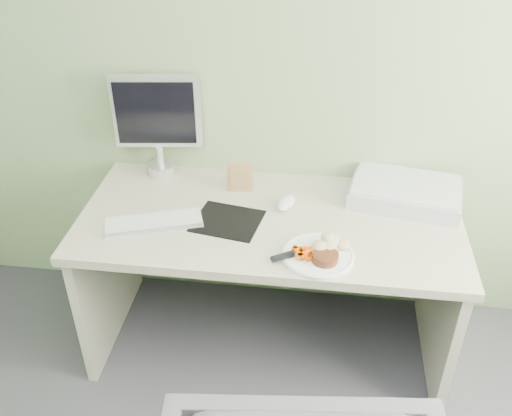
# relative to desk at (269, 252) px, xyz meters

# --- Properties ---
(wall_back) EXTENTS (3.50, 0.00, 3.50)m
(wall_back) POSITION_rel_desk_xyz_m (0.00, 0.38, 0.80)
(wall_back) COLOR gray
(wall_back) RESTS_ON floor
(desk) EXTENTS (1.60, 0.75, 0.73)m
(desk) POSITION_rel_desk_xyz_m (0.00, 0.00, 0.00)
(desk) COLOR #B4AF97
(desk) RESTS_ON floor
(plate) EXTENTS (0.28, 0.28, 0.01)m
(plate) POSITION_rel_desk_xyz_m (0.21, -0.24, 0.19)
(plate) COLOR white
(plate) RESTS_ON desk
(steak) EXTENTS (0.13, 0.13, 0.03)m
(steak) POSITION_rel_desk_xyz_m (0.24, -0.27, 0.21)
(steak) COLOR black
(steak) RESTS_ON plate
(potato_pile) EXTENTS (0.16, 0.13, 0.07)m
(potato_pile) POSITION_rel_desk_xyz_m (0.25, -0.19, 0.23)
(potato_pile) COLOR #A67E50
(potato_pile) RESTS_ON plate
(carrot_heap) EXTENTS (0.08, 0.07, 0.05)m
(carrot_heap) POSITION_rel_desk_xyz_m (0.16, -0.26, 0.22)
(carrot_heap) COLOR #D94904
(carrot_heap) RESTS_ON plate
(steak_knife) EXTENTS (0.21, 0.14, 0.02)m
(steak_knife) POSITION_rel_desk_xyz_m (0.11, -0.26, 0.21)
(steak_knife) COLOR silver
(steak_knife) RESTS_ON plate
(mousepad) EXTENTS (0.31, 0.28, 0.00)m
(mousepad) POSITION_rel_desk_xyz_m (-0.17, -0.05, 0.18)
(mousepad) COLOR black
(mousepad) RESTS_ON desk
(keyboard) EXTENTS (0.40, 0.23, 0.02)m
(keyboard) POSITION_rel_desk_xyz_m (-0.47, -0.11, 0.20)
(keyboard) COLOR white
(keyboard) RESTS_ON desk
(computer_mouse) EXTENTS (0.10, 0.14, 0.04)m
(computer_mouse) POSITION_rel_desk_xyz_m (0.06, 0.09, 0.20)
(computer_mouse) COLOR white
(computer_mouse) RESTS_ON desk
(photo_frame) EXTENTS (0.11, 0.03, 0.14)m
(photo_frame) POSITION_rel_desk_xyz_m (-0.16, 0.19, 0.25)
(photo_frame) COLOR #9D6949
(photo_frame) RESTS_ON desk
(eyedrop_bottle) EXTENTS (0.03, 0.03, 0.08)m
(eyedrop_bottle) POSITION_rel_desk_xyz_m (-0.13, 0.24, 0.22)
(eyedrop_bottle) COLOR white
(eyedrop_bottle) RESTS_ON desk
(scanner) EXTENTS (0.51, 0.39, 0.07)m
(scanner) POSITION_rel_desk_xyz_m (0.57, 0.22, 0.22)
(scanner) COLOR silver
(scanner) RESTS_ON desk
(monitor) EXTENTS (0.40, 0.13, 0.48)m
(monitor) POSITION_rel_desk_xyz_m (-0.54, 0.31, 0.45)
(monitor) COLOR silver
(monitor) RESTS_ON desk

